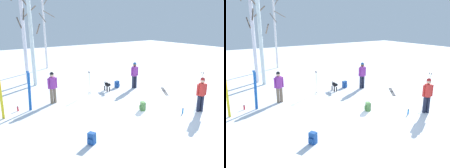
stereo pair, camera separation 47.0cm
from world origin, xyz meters
TOP-DOWN VIEW (x-y plane):
  - ground_plane at (0.00, 0.00)m, footprint 60.00×60.00m
  - person_0 at (2.87, -0.99)m, footprint 0.48×0.34m
  - person_1 at (2.89, 3.97)m, footprint 0.51×0.34m
  - person_2 at (-2.56, 4.29)m, footprint 0.52×0.34m
  - dog at (1.06, 4.43)m, footprint 0.32×0.89m
  - ski_pair_planted_0 at (-5.20, 3.61)m, footprint 0.12×0.11m
  - ski_pair_planted_1 at (-3.87, 3.94)m, footprint 0.19×0.08m
  - ski_pair_lying_0 at (3.95, 2.29)m, footprint 1.13×1.45m
  - ski_poles_0 at (4.68, 0.22)m, footprint 0.07×0.22m
  - ski_poles_1 at (-0.17, 4.54)m, footprint 0.07×0.22m
  - backpack_0 at (0.66, 0.72)m, footprint 0.34×0.32m
  - backpack_1 at (-3.06, -0.63)m, footprint 0.34×0.32m
  - backpack_2 at (2.03, 4.72)m, footprint 0.29×0.31m
  - water_bottle_0 at (1.98, -0.68)m, footprint 0.07×0.07m
  - water_bottle_1 at (-4.44, 4.20)m, footprint 0.08×0.08m
  - birch_tree_1 at (-2.47, 9.23)m, footprint 1.57×1.43m
  - birch_tree_2 at (-2.24, 8.39)m, footprint 1.33×1.36m
  - birch_tree_3 at (0.54, 13.55)m, footprint 1.37×1.74m

SIDE VIEW (x-z plane):
  - ground_plane at x=0.00m, z-range 0.00..0.00m
  - ski_pair_lying_0 at x=3.95m, z-range -0.01..0.03m
  - water_bottle_1 at x=-4.44m, z-range -0.01..0.23m
  - water_bottle_0 at x=1.98m, z-range -0.01..0.27m
  - backpack_0 at x=0.66m, z-range -0.01..0.43m
  - backpack_1 at x=-3.06m, z-range -0.01..0.43m
  - backpack_2 at x=2.03m, z-range -0.01..0.43m
  - dog at x=1.06m, z-range 0.10..0.67m
  - ski_poles_1 at x=-0.17m, z-range 0.05..1.45m
  - ski_poles_0 at x=4.68m, z-range 0.05..1.58m
  - person_0 at x=2.87m, z-range 0.12..1.84m
  - person_1 at x=2.89m, z-range 0.12..1.84m
  - person_2 at x=-2.56m, z-range 0.12..1.84m
  - ski_pair_planted_1 at x=-3.87m, z-range -0.01..1.99m
  - ski_pair_planted_0 at x=-5.20m, z-range -0.01..2.02m
  - birch_tree_2 at x=-2.24m, z-range 0.08..6.04m
  - birch_tree_3 at x=0.54m, z-range 0.23..7.16m
  - birch_tree_1 at x=-2.47m, z-range 0.13..8.13m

